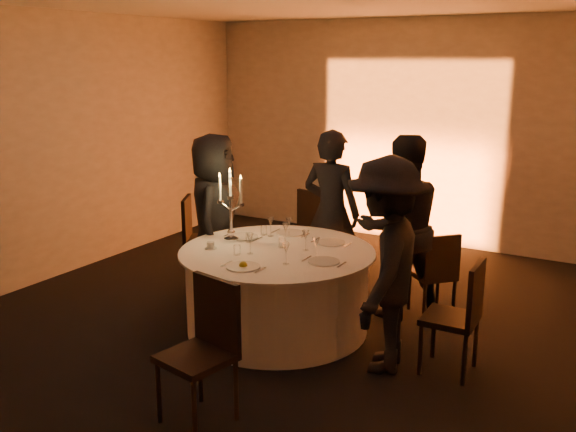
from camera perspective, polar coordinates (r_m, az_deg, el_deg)
The scene contains 32 objects.
floor at distance 6.15m, azimuth -0.95°, elevation -9.93°, with size 7.00×7.00×0.00m, color black.
wall_back at distance 8.86m, azimuth 10.83°, elevation 7.32°, with size 7.00×7.00×0.00m, color #AAA59D.
wall_left at distance 7.68m, azimuth -20.68°, elevation 5.67°, with size 7.00×7.00×0.00m, color #AAA59D.
uplighter_fixture at distance 8.87m, azimuth 9.75°, elevation -2.20°, with size 0.25×0.12×0.10m, color black.
banquet_table at distance 6.00m, azimuth -0.96°, elevation -6.58°, with size 1.80×1.80×0.77m.
chair_left at distance 7.36m, azimuth -8.09°, elevation -1.54°, with size 0.57×0.57×0.96m.
chair_back_left at distance 7.42m, azimuth 2.77°, elevation -1.00°, with size 0.53×0.53×1.02m.
chair_back_right at distance 6.42m, azimuth 13.04°, elevation -4.72°, with size 0.53×0.53×0.85m.
chair_right at distance 5.31m, azimuth 15.08°, elevation -8.19°, with size 0.42×0.42×0.94m.
chair_front at distance 4.56m, azimuth -7.38°, elevation -11.07°, with size 0.52×0.52×1.01m.
guest_left at distance 6.75m, azimuth -6.57°, elevation -0.04°, with size 0.85×0.55×1.74m, color black.
guest_back_left at distance 6.81m, azimuth 3.86°, elevation 0.31°, with size 0.65×0.42×1.77m, color black.
guest_back_right at distance 6.27m, azimuth 9.98°, elevation -0.99°, with size 0.87×0.68×1.79m, color black.
guest_right at distance 5.18m, azimuth 8.68°, elevation -4.35°, with size 1.13×0.65×1.75m, color black.
plate_left at distance 6.30m, azimuth -4.01°, elevation -1.84°, with size 0.36×0.29×0.01m.
plate_back_left at distance 6.42m, azimuth 0.22°, elevation -1.52°, with size 0.36×0.28×0.01m.
plate_back_right at distance 6.11m, azimuth 3.85°, elevation -2.36°, with size 0.35×0.27×0.01m.
plate_right at distance 5.55m, azimuth 3.21°, elevation -4.06°, with size 0.36×0.27×0.01m.
plate_front at distance 5.41m, azimuth -4.00°, elevation -4.43°, with size 0.36×0.29×0.08m.
coffee_cup at distance 5.96m, azimuth -6.89°, elevation -2.62°, with size 0.11×0.11×0.07m.
candelabra at distance 6.15m, azimuth -5.10°, elevation 0.06°, with size 0.30×0.14×0.71m.
wine_glass_a at distance 5.61m, azimuth 2.52°, elevation -2.44°, with size 0.07×0.07×0.19m.
wine_glass_b at distance 5.74m, azimuth -3.40°, elevation -2.07°, with size 0.07×0.07×0.19m.
wine_glass_c at distance 5.83m, azimuth 1.57°, elevation -1.79°, with size 0.07×0.07×0.19m.
wine_glass_d at distance 6.07m, azimuth -0.22°, elevation -1.14°, with size 0.07×0.07×0.19m.
wine_glass_e at distance 5.44m, azimuth -0.18°, elevation -2.94°, with size 0.07×0.07×0.19m.
wine_glass_f at distance 6.29m, azimuth -1.55°, elevation -0.61°, with size 0.07×0.07×0.19m.
wine_glass_g at distance 6.27m, azimuth 0.09°, elevation -0.65°, with size 0.07×0.07×0.19m.
tumbler_a at distance 5.75m, azimuth -4.54°, elevation -3.02°, with size 0.07×0.07×0.09m, color white.
tumbler_b at distance 5.95m, azimuth -0.53°, elevation -2.40°, with size 0.07×0.07×0.09m, color white.
tumbler_c at distance 6.37m, azimuth -2.17°, elevation -1.29°, with size 0.07×0.07×0.09m, color white.
tumbler_d at distance 6.13m, azimuth -3.49°, elevation -1.91°, with size 0.07×0.07×0.09m, color white.
Camera 1 is at (2.90, -4.81, 2.50)m, focal length 40.00 mm.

